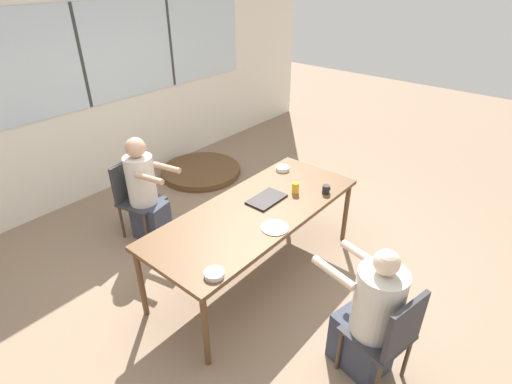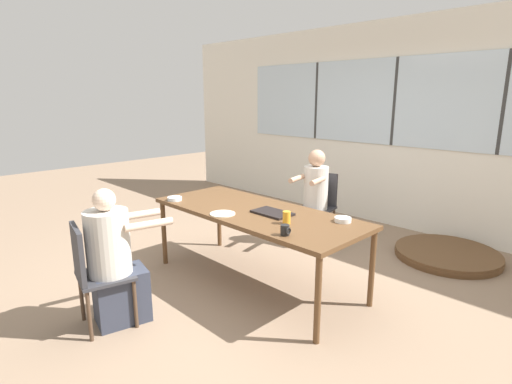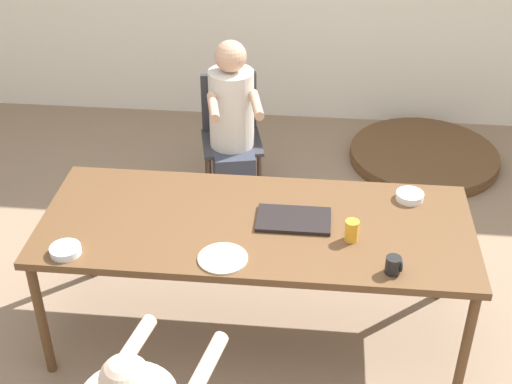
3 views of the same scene
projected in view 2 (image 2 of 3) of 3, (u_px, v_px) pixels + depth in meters
ground_plane at (256, 282)px, 3.96m from camera, size 16.00×16.00×0.00m
wall_back_with_windows at (394, 124)px, 5.45m from camera, size 8.40×0.08×2.80m
dining_table at (256, 216)px, 3.80m from camera, size 2.16×0.87×0.74m
chair_for_woman_green_shirt at (320, 201)px, 5.06m from camera, size 0.48×0.48×0.85m
chair_for_man_blue_shirt at (92, 268)px, 3.07m from camera, size 0.48×0.48×0.85m
person_woman_green_shirt at (314, 201)px, 4.92m from camera, size 0.41×0.59×1.17m
person_man_blue_shirt at (115, 264)px, 3.16m from camera, size 0.46×0.67×1.12m
food_tray_dark at (272, 213)px, 3.68m from camera, size 0.37×0.23×0.02m
coffee_mug at (285, 230)px, 3.10m from camera, size 0.08×0.07×0.08m
juice_glass at (287, 217)px, 3.38m from camera, size 0.07×0.07×0.11m
bowl_white_shallow at (175, 199)px, 4.15m from camera, size 0.15×0.15×0.04m
bowl_cereal at (343, 220)px, 3.44m from camera, size 0.14×0.14×0.04m
plate_tortillas at (223, 214)px, 3.66m from camera, size 0.23×0.23×0.01m
folded_table_stack at (447, 254)px, 4.54m from camera, size 1.14×1.14×0.09m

